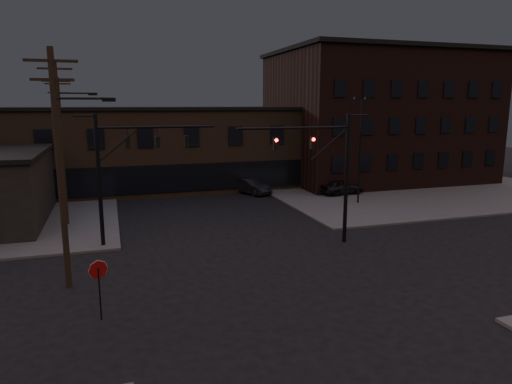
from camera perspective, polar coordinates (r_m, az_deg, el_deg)
ground at (r=23.10m, az=1.92°, el=-10.81°), size 140.00×140.00×0.00m
sidewalk_ne at (r=52.04m, az=16.75°, el=1.06°), size 30.00×30.00×0.15m
building_row at (r=48.95m, az=-9.20°, el=5.42°), size 40.00×12.00×8.00m
building_right at (r=54.71m, az=14.76°, el=8.92°), size 22.00×16.00×14.00m
traffic_signal_near at (r=27.97m, az=9.25°, el=3.34°), size 7.12×0.24×8.00m
traffic_signal_far at (r=28.42m, az=-16.54°, el=3.31°), size 7.12×0.24×8.00m
stop_sign at (r=19.41m, az=-19.08°, el=-9.90°), size 0.72×0.33×2.48m
utility_pole_near at (r=22.46m, az=-23.20°, el=3.19°), size 3.70×0.28×11.00m
utility_pole_mid at (r=34.42m, az=-23.14°, el=6.00°), size 3.70×0.28×11.50m
utility_pole_far at (r=46.47m, az=-23.13°, el=6.62°), size 2.20×0.28×11.00m
lot_light_a at (r=39.87m, az=12.93°, el=6.26°), size 1.50×0.28×9.14m
lot_light_b at (r=47.28m, az=16.14°, el=6.79°), size 1.50×0.28×9.14m
parked_car_lot_a at (r=43.95m, az=10.64°, el=0.65°), size 4.41×2.21×1.44m
parked_car_lot_b at (r=46.61m, az=12.16°, el=1.08°), size 4.66×2.32×1.30m
car_crossing at (r=44.18m, az=-0.68°, el=0.71°), size 3.28×4.73×1.48m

